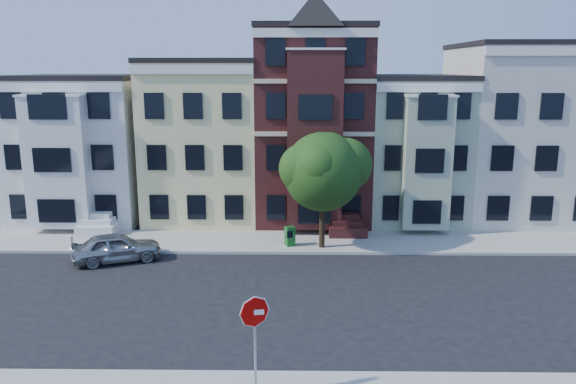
{
  "coord_description": "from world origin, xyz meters",
  "views": [
    {
      "loc": [
        -1.1,
        -22.47,
        9.74
      ],
      "look_at": [
        -1.44,
        2.5,
        4.2
      ],
      "focal_mm": 35.0,
      "sensor_mm": 36.0,
      "label": 1
    }
  ],
  "objects_px": {
    "parked_car": "(116,247)",
    "stop_sign": "(255,340)",
    "newspaper_box": "(290,236)",
    "street_tree": "(323,177)",
    "fire_hydrant": "(72,244)"
  },
  "relations": [
    {
      "from": "newspaper_box",
      "to": "fire_hydrant",
      "type": "relative_size",
      "value": 1.72
    },
    {
      "from": "parked_car",
      "to": "fire_hydrant",
      "type": "height_order",
      "value": "parked_car"
    },
    {
      "from": "street_tree",
      "to": "parked_car",
      "type": "bearing_deg",
      "value": -169.04
    },
    {
      "from": "parked_car",
      "to": "stop_sign",
      "type": "height_order",
      "value": "stop_sign"
    },
    {
      "from": "street_tree",
      "to": "fire_hydrant",
      "type": "xyz_separation_m",
      "value": [
        -13.53,
        -0.59,
        -3.58
      ]
    },
    {
      "from": "parked_car",
      "to": "stop_sign",
      "type": "distance_m",
      "value": 14.57
    },
    {
      "from": "street_tree",
      "to": "newspaper_box",
      "type": "distance_m",
      "value": 3.79
    },
    {
      "from": "street_tree",
      "to": "newspaper_box",
      "type": "height_order",
      "value": "street_tree"
    },
    {
      "from": "fire_hydrant",
      "to": "stop_sign",
      "type": "xyz_separation_m",
      "value": [
        10.9,
        -13.6,
        1.45
      ]
    },
    {
      "from": "parked_car",
      "to": "newspaper_box",
      "type": "xyz_separation_m",
      "value": [
        8.87,
        2.3,
        -0.06
      ]
    },
    {
      "from": "street_tree",
      "to": "stop_sign",
      "type": "xyz_separation_m",
      "value": [
        -2.63,
        -14.18,
        -2.13
      ]
    },
    {
      "from": "newspaper_box",
      "to": "fire_hydrant",
      "type": "height_order",
      "value": "newspaper_box"
    },
    {
      "from": "street_tree",
      "to": "fire_hydrant",
      "type": "relative_size",
      "value": 12.45
    },
    {
      "from": "fire_hydrant",
      "to": "stop_sign",
      "type": "height_order",
      "value": "stop_sign"
    },
    {
      "from": "fire_hydrant",
      "to": "stop_sign",
      "type": "distance_m",
      "value": 17.49
    }
  ]
}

